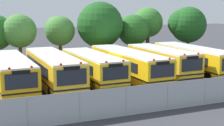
# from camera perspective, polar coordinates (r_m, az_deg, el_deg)

# --- Properties ---
(ground_plane) EXTENTS (160.00, 160.00, 0.00)m
(ground_plane) POSITION_cam_1_polar(r_m,az_deg,el_deg) (28.84, -0.09, -3.14)
(ground_plane) COLOR #38383D
(school_bus_0) EXTENTS (2.72, 10.28, 2.69)m
(school_bus_0) POSITION_cam_1_polar(r_m,az_deg,el_deg) (26.48, -16.94, -1.58)
(school_bus_0) COLOR #EAA80C
(school_bus_0) RESTS_ON ground_plane
(school_bus_1) EXTENTS (2.58, 10.68, 2.79)m
(school_bus_1) POSITION_cam_1_polar(r_m,az_deg,el_deg) (26.79, -10.09, -1.07)
(school_bus_1) COLOR yellow
(school_bus_1) RESTS_ON ground_plane
(school_bus_2) EXTENTS (2.67, 9.58, 2.63)m
(school_bus_2) POSITION_cam_1_polar(r_m,az_deg,el_deg) (27.80, -3.41, -0.72)
(school_bus_2) COLOR yellow
(school_bus_2) RESTS_ON ground_plane
(school_bus_3) EXTENTS (2.77, 11.44, 2.68)m
(school_bus_3) POSITION_cam_1_polar(r_m,az_deg,el_deg) (29.28, 2.69, -0.15)
(school_bus_3) COLOR yellow
(school_bus_3) RESTS_ON ground_plane
(school_bus_4) EXTENTS (2.63, 9.38, 2.73)m
(school_bus_4) POSITION_cam_1_polar(r_m,az_deg,el_deg) (31.03, 8.45, 0.35)
(school_bus_4) COLOR yellow
(school_bus_4) RESTS_ON ground_plane
(school_bus_5) EXTENTS (2.80, 10.86, 2.71)m
(school_bus_5) POSITION_cam_1_polar(r_m,az_deg,el_deg) (32.67, 13.72, 0.63)
(school_bus_5) COLOR yellow
(school_bus_5) RESTS_ON ground_plane
(tree_2) EXTENTS (3.41, 3.41, 5.68)m
(tree_2) POSITION_cam_1_polar(r_m,az_deg,el_deg) (34.89, -15.36, 5.35)
(tree_2) COLOR #4C3823
(tree_2) RESTS_ON ground_plane
(tree_3) EXTENTS (3.25, 3.25, 5.43)m
(tree_3) POSITION_cam_1_polar(r_m,az_deg,el_deg) (36.81, -9.11, 5.60)
(tree_3) COLOR #4C3823
(tree_3) RESTS_ON ground_plane
(tree_4) EXTENTS (5.12, 5.12, 6.97)m
(tree_4) POSITION_cam_1_polar(r_m,az_deg,el_deg) (37.24, -1.87, 6.57)
(tree_4) COLOR #4C3823
(tree_4) RESTS_ON ground_plane
(tree_5) EXTENTS (3.67, 3.67, 5.52)m
(tree_5) POSITION_cam_1_polar(r_m,az_deg,el_deg) (38.96, 3.71, 5.53)
(tree_5) COLOR #4C3823
(tree_5) RESTS_ON ground_plane
(tree_6) EXTENTS (3.66, 3.66, 6.32)m
(tree_6) POSITION_cam_1_polar(r_m,az_deg,el_deg) (41.51, 5.99, 6.93)
(tree_6) COLOR #4C3823
(tree_6) RESTS_ON ground_plane
(tree_7) EXTENTS (4.63, 4.39, 6.42)m
(tree_7) POSITION_cam_1_polar(r_m,az_deg,el_deg) (41.72, 12.60, 6.48)
(tree_7) COLOR #4C3823
(tree_7) RESTS_ON ground_plane
(chainlink_fence) EXTENTS (22.83, 0.07, 1.77)m
(chainlink_fence) POSITION_cam_1_polar(r_m,az_deg,el_deg) (20.96, 9.51, -5.54)
(chainlink_fence) COLOR #9EA0A3
(chainlink_fence) RESTS_ON ground_plane
(traffic_cone) EXTENTS (0.53, 0.53, 0.70)m
(traffic_cone) POSITION_cam_1_polar(r_m,az_deg,el_deg) (20.25, 0.57, -7.63)
(traffic_cone) COLOR #EA5914
(traffic_cone) RESTS_ON ground_plane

